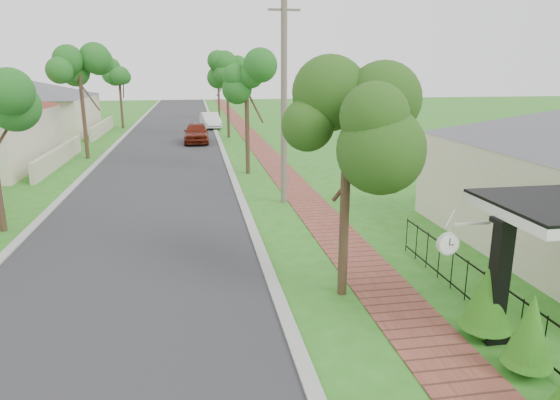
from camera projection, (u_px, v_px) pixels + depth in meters
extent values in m
plane|color=#2B6E1A|center=(259.00, 333.00, 10.15)|extent=(160.00, 160.00, 0.00)
cube|color=#28282B|center=(163.00, 162.00, 28.72)|extent=(7.00, 120.00, 0.02)
cube|color=#9E9E99|center=(226.00, 160.00, 29.31)|extent=(0.30, 120.00, 0.10)
cube|color=#9E9E99|center=(97.00, 164.00, 28.12)|extent=(0.30, 120.00, 0.10)
cube|color=brown|center=(270.00, 159.00, 29.74)|extent=(1.50, 120.00, 0.03)
cube|color=black|center=(499.00, 280.00, 9.61)|extent=(0.30, 0.30, 2.52)
cube|color=black|center=(492.00, 334.00, 9.90)|extent=(0.48, 0.48, 0.24)
cube|color=black|center=(506.00, 221.00, 9.31)|extent=(0.42, 0.42, 0.10)
cube|color=black|center=(485.00, 274.00, 10.70)|extent=(0.03, 8.00, 0.03)
cube|color=black|center=(481.00, 308.00, 10.91)|extent=(0.03, 8.00, 0.03)
cylinder|color=black|center=(544.00, 341.00, 8.91)|extent=(0.02, 0.02, 1.00)
cylinder|color=black|center=(521.00, 323.00, 9.55)|extent=(0.02, 0.02, 1.00)
cylinder|color=black|center=(500.00, 307.00, 10.18)|extent=(0.02, 0.02, 1.00)
cylinder|color=black|center=(482.00, 293.00, 10.82)|extent=(0.02, 0.02, 1.00)
cylinder|color=black|center=(466.00, 281.00, 11.45)|extent=(0.02, 0.02, 1.00)
cylinder|color=black|center=(452.00, 269.00, 12.09)|extent=(0.02, 0.02, 1.00)
cylinder|color=black|center=(439.00, 259.00, 12.72)|extent=(0.02, 0.02, 1.00)
cylinder|color=black|center=(427.00, 250.00, 13.36)|extent=(0.02, 0.02, 1.00)
cylinder|color=black|center=(416.00, 242.00, 13.99)|extent=(0.02, 0.02, 1.00)
cylinder|color=black|center=(407.00, 235.00, 14.63)|extent=(0.02, 0.02, 1.00)
cylinder|color=#382619|center=(247.00, 129.00, 25.06)|extent=(0.22, 0.22, 4.55)
sphere|color=#16541A|center=(246.00, 80.00, 24.44)|extent=(1.70, 1.70, 1.70)
cylinder|color=#382619|center=(228.00, 106.00, 38.36)|extent=(0.22, 0.22, 4.90)
sphere|color=#16541A|center=(227.00, 71.00, 37.69)|extent=(1.70, 1.70, 1.70)
cylinder|color=#382619|center=(219.00, 100.00, 51.79)|extent=(0.22, 0.22, 4.20)
sphere|color=#16541A|center=(218.00, 78.00, 51.22)|extent=(1.70, 1.70, 1.70)
cylinder|color=#382619|center=(84.00, 117.00, 29.27)|extent=(0.22, 0.22, 4.90)
sphere|color=#16541A|center=(79.00, 72.00, 28.61)|extent=(1.70, 1.70, 1.70)
cylinder|color=#382619|center=(121.00, 103.00, 44.56)|extent=(0.22, 0.22, 4.55)
sphere|color=#16541A|center=(119.00, 75.00, 43.95)|extent=(1.70, 1.70, 1.70)
sphere|color=#1F5F13|center=(527.00, 357.00, 8.72)|extent=(0.67, 0.67, 0.67)
cone|color=#1F5F13|center=(531.00, 326.00, 8.57)|extent=(0.76, 0.76, 1.20)
sphere|color=#1F5F13|center=(485.00, 321.00, 9.95)|extent=(0.80, 0.80, 0.80)
cone|color=#1F5F13|center=(489.00, 292.00, 9.78)|extent=(0.91, 0.91, 1.26)
cube|color=#BFB299|center=(59.00, 156.00, 27.68)|extent=(0.25, 10.00, 1.00)
cube|color=beige|center=(18.00, 117.00, 39.73)|extent=(11.00, 10.00, 3.00)
pyramid|color=#4C4C51|center=(14.00, 87.00, 39.14)|extent=(15.56, 15.56, 1.60)
cube|color=#BFB299|center=(102.00, 128.00, 41.02)|extent=(0.25, 10.00, 1.00)
imported|color=#611B0E|center=(196.00, 133.00, 35.90)|extent=(1.81, 4.33, 1.46)
imported|color=white|center=(210.00, 121.00, 44.81)|extent=(1.91, 4.30, 1.37)
cylinder|color=#382619|center=(344.00, 216.00, 11.45)|extent=(0.22, 0.22, 3.89)
sphere|color=#2A5318|center=(347.00, 126.00, 10.92)|extent=(1.93, 1.93, 1.93)
cylinder|color=#6C6154|center=(284.00, 105.00, 19.07)|extent=(0.24, 0.24, 7.70)
cube|color=#6C6154|center=(284.00, 10.00, 18.19)|extent=(1.20, 0.08, 0.08)
cube|color=silver|center=(472.00, 224.00, 9.66)|extent=(0.75, 0.05, 0.05)
cylinder|color=silver|center=(449.00, 233.00, 9.62)|extent=(0.02, 0.02, 0.32)
cylinder|color=silver|center=(448.00, 244.00, 9.68)|extent=(0.45, 0.10, 0.45)
cylinder|color=white|center=(449.00, 245.00, 9.63)|extent=(0.39, 0.01, 0.39)
cylinder|color=white|center=(447.00, 243.00, 9.73)|extent=(0.39, 0.01, 0.39)
cube|color=black|center=(450.00, 242.00, 9.60)|extent=(0.01, 0.01, 0.15)
cube|color=black|center=(452.00, 245.00, 9.62)|extent=(0.10, 0.01, 0.02)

